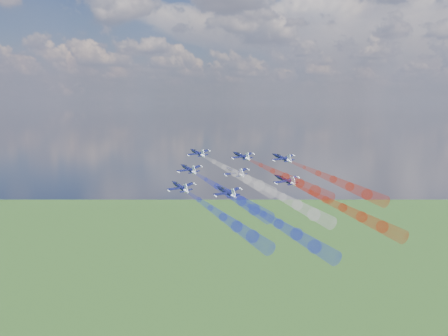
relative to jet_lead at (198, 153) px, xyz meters
The scene contains 16 objects.
jet_lead is the anchor object (origin of this frame).
trail_lead 22.87m from the jet_lead, 27.54° to the right, with size 3.41×36.69×3.41m, color white, non-canonical shape.
jet_inner_left 14.11m from the jet_lead, 67.67° to the right, with size 8.19×10.24×2.73m, color black, non-canonical shape.
trail_inner_left 34.93m from the jet_lead, 42.49° to the right, with size 3.41×36.69×3.41m, color #1B26E5, non-canonical shape.
jet_inner_right 14.86m from the jet_lead, 14.79° to the left, with size 8.19×10.24×2.73m, color black, non-canonical shape.
trail_inner_right 35.25m from the jet_lead, 10.93° to the right, with size 3.41×36.69×3.41m, color red, non-canonical shape.
jet_outer_left 29.05m from the jet_lead, 65.82° to the right, with size 8.19×10.24×2.73m, color black, non-canonical shape.
trail_outer_left 49.19m from the jet_lead, 48.94° to the right, with size 3.41×36.69×3.41m, color #1B26E5, non-canonical shape.
jet_center_third 20.87m from the jet_lead, 23.36° to the right, with size 8.19×10.24×2.73m, color black, non-canonical shape.
trail_center_third 43.71m from the jet_lead, 25.55° to the right, with size 3.41×36.69×3.41m, color white, non-canonical shape.
jet_outer_right 28.05m from the jet_lead, 13.92° to the left, with size 8.19×10.24×2.73m, color black, non-canonical shape.
trail_outer_right 47.56m from the jet_lead, ahead, with size 3.41×36.69×3.41m, color red, non-canonical shape.
jet_rear_left 35.07m from the jet_lead, 43.43° to the right, with size 8.19×10.24×2.73m, color black, non-canonical shape.
trail_rear_left 57.42m from the jet_lead, 37.15° to the right, with size 3.41×36.69×3.41m, color #1B26E5, non-canonical shape.
jet_rear_right 35.58m from the jet_lead, 11.67° to the right, with size 8.19×10.24×2.73m, color black, non-canonical shape.
trail_rear_right 57.93m from the jet_lead, 17.86° to the right, with size 3.41×36.69×3.41m, color red, non-canonical shape.
Camera 1 is at (70.72, -116.78, 193.39)m, focal length 39.62 mm.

